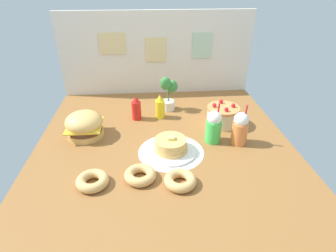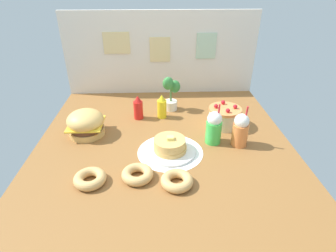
{
  "view_description": "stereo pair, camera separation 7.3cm",
  "coord_description": "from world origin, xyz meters",
  "px_view_note": "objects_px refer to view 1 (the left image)",
  "views": [
    {
      "loc": [
        -0.11,
        -1.68,
        1.14
      ],
      "look_at": [
        0.03,
        0.08,
        0.13
      ],
      "focal_mm": 29.22,
      "sensor_mm": 36.0,
      "label": 1
    },
    {
      "loc": [
        -0.04,
        -1.68,
        1.14
      ],
      "look_at": [
        0.03,
        0.08,
        0.13
      ],
      "focal_mm": 29.22,
      "sensor_mm": 36.0,
      "label": 2
    }
  ],
  "objects_px": {
    "layer_cake": "(223,116)",
    "donut_chocolate": "(140,175)",
    "pancake_stack": "(171,147)",
    "potted_plant": "(168,92)",
    "mustard_bottle": "(160,107)",
    "donut_vanilla": "(180,180)",
    "cream_soda_cup": "(214,127)",
    "burger": "(84,125)",
    "orange_float_cup": "(240,128)",
    "donut_pink_glaze": "(92,181)",
    "ketchup_bottle": "(136,109)"
  },
  "relations": [
    {
      "from": "donut_pink_glaze",
      "to": "mustard_bottle",
      "type": "bearing_deg",
      "value": 61.48
    },
    {
      "from": "potted_plant",
      "to": "layer_cake",
      "type": "bearing_deg",
      "value": -37.12
    },
    {
      "from": "mustard_bottle",
      "to": "donut_chocolate",
      "type": "height_order",
      "value": "mustard_bottle"
    },
    {
      "from": "pancake_stack",
      "to": "ketchup_bottle",
      "type": "bearing_deg",
      "value": 115.33
    },
    {
      "from": "donut_chocolate",
      "to": "donut_vanilla",
      "type": "relative_size",
      "value": 1.0
    },
    {
      "from": "pancake_stack",
      "to": "burger",
      "type": "bearing_deg",
      "value": 156.65
    },
    {
      "from": "pancake_stack",
      "to": "donut_chocolate",
      "type": "xyz_separation_m",
      "value": [
        -0.22,
        -0.27,
        -0.02
      ]
    },
    {
      "from": "pancake_stack",
      "to": "potted_plant",
      "type": "relative_size",
      "value": 1.11
    },
    {
      "from": "donut_pink_glaze",
      "to": "donut_chocolate",
      "type": "xyz_separation_m",
      "value": [
        0.29,
        0.03,
        0.0
      ]
    },
    {
      "from": "mustard_bottle",
      "to": "potted_plant",
      "type": "height_order",
      "value": "potted_plant"
    },
    {
      "from": "donut_pink_glaze",
      "to": "donut_chocolate",
      "type": "relative_size",
      "value": 1.0
    },
    {
      "from": "layer_cake",
      "to": "potted_plant",
      "type": "distance_m",
      "value": 0.55
    },
    {
      "from": "mustard_bottle",
      "to": "donut_vanilla",
      "type": "xyz_separation_m",
      "value": [
        0.07,
        -0.89,
        -0.07
      ]
    },
    {
      "from": "ketchup_bottle",
      "to": "mustard_bottle",
      "type": "relative_size",
      "value": 1.0
    },
    {
      "from": "layer_cake",
      "to": "potted_plant",
      "type": "relative_size",
      "value": 0.82
    },
    {
      "from": "donut_vanilla",
      "to": "potted_plant",
      "type": "xyz_separation_m",
      "value": [
        0.01,
        1.04,
        0.14
      ]
    },
    {
      "from": "burger",
      "to": "cream_soda_cup",
      "type": "xyz_separation_m",
      "value": [
        0.98,
        -0.16,
        0.03
      ]
    },
    {
      "from": "mustard_bottle",
      "to": "donut_pink_glaze",
      "type": "xyz_separation_m",
      "value": [
        -0.46,
        -0.85,
        -0.07
      ]
    },
    {
      "from": "pancake_stack",
      "to": "donut_vanilla",
      "type": "distance_m",
      "value": 0.34
    },
    {
      "from": "orange_float_cup",
      "to": "potted_plant",
      "type": "distance_m",
      "value": 0.79
    },
    {
      "from": "pancake_stack",
      "to": "potted_plant",
      "type": "height_order",
      "value": "potted_plant"
    },
    {
      "from": "pancake_stack",
      "to": "cream_soda_cup",
      "type": "relative_size",
      "value": 1.13
    },
    {
      "from": "cream_soda_cup",
      "to": "donut_chocolate",
      "type": "distance_m",
      "value": 0.68
    },
    {
      "from": "burger",
      "to": "donut_vanilla",
      "type": "bearing_deg",
      "value": -42.76
    },
    {
      "from": "orange_float_cup",
      "to": "donut_vanilla",
      "type": "xyz_separation_m",
      "value": [
        -0.49,
        -0.42,
        -0.09
      ]
    },
    {
      "from": "orange_float_cup",
      "to": "donut_chocolate",
      "type": "distance_m",
      "value": 0.82
    },
    {
      "from": "orange_float_cup",
      "to": "donut_chocolate",
      "type": "bearing_deg",
      "value": -154.4
    },
    {
      "from": "donut_vanilla",
      "to": "orange_float_cup",
      "type": "bearing_deg",
      "value": 40.62
    },
    {
      "from": "burger",
      "to": "donut_vanilla",
      "type": "xyz_separation_m",
      "value": [
        0.67,
        -0.62,
        -0.07
      ]
    },
    {
      "from": "mustard_bottle",
      "to": "donut_vanilla",
      "type": "relative_size",
      "value": 1.08
    },
    {
      "from": "mustard_bottle",
      "to": "orange_float_cup",
      "type": "height_order",
      "value": "orange_float_cup"
    },
    {
      "from": "orange_float_cup",
      "to": "ketchup_bottle",
      "type": "bearing_deg",
      "value": 149.64
    },
    {
      "from": "layer_cake",
      "to": "orange_float_cup",
      "type": "height_order",
      "value": "orange_float_cup"
    },
    {
      "from": "layer_cake",
      "to": "donut_vanilla",
      "type": "relative_size",
      "value": 1.34
    },
    {
      "from": "layer_cake",
      "to": "donut_chocolate",
      "type": "distance_m",
      "value": 0.95
    },
    {
      "from": "donut_vanilla",
      "to": "cream_soda_cup",
      "type": "bearing_deg",
      "value": 56.71
    },
    {
      "from": "donut_pink_glaze",
      "to": "donut_chocolate",
      "type": "height_order",
      "value": "same"
    },
    {
      "from": "ketchup_bottle",
      "to": "orange_float_cup",
      "type": "relative_size",
      "value": 0.67
    },
    {
      "from": "ketchup_bottle",
      "to": "potted_plant",
      "type": "distance_m",
      "value": 0.34
    },
    {
      "from": "cream_soda_cup",
      "to": "orange_float_cup",
      "type": "relative_size",
      "value": 1.0
    },
    {
      "from": "ketchup_bottle",
      "to": "donut_chocolate",
      "type": "bearing_deg",
      "value": -87.55
    },
    {
      "from": "mustard_bottle",
      "to": "cream_soda_cup",
      "type": "height_order",
      "value": "cream_soda_cup"
    },
    {
      "from": "burger",
      "to": "layer_cake",
      "type": "relative_size",
      "value": 1.06
    },
    {
      "from": "pancake_stack",
      "to": "potted_plant",
      "type": "distance_m",
      "value": 0.71
    },
    {
      "from": "potted_plant",
      "to": "donut_vanilla",
      "type": "bearing_deg",
      "value": -90.69
    },
    {
      "from": "cream_soda_cup",
      "to": "donut_vanilla",
      "type": "relative_size",
      "value": 1.61
    },
    {
      "from": "pancake_stack",
      "to": "potted_plant",
      "type": "xyz_separation_m",
      "value": [
        0.04,
        0.7,
        0.13
      ]
    },
    {
      "from": "burger",
      "to": "orange_float_cup",
      "type": "height_order",
      "value": "orange_float_cup"
    },
    {
      "from": "burger",
      "to": "donut_pink_glaze",
      "type": "distance_m",
      "value": 0.6
    },
    {
      "from": "burger",
      "to": "donut_pink_glaze",
      "type": "bearing_deg",
      "value": -76.28
    }
  ]
}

